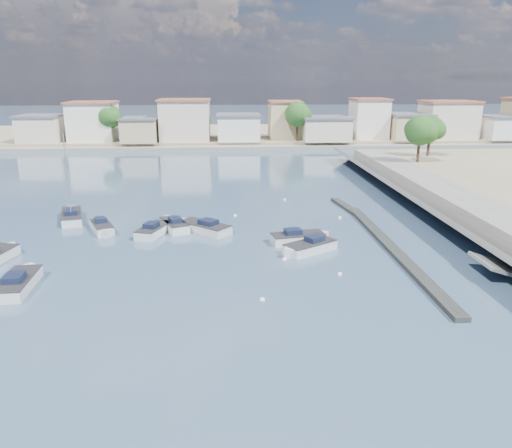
% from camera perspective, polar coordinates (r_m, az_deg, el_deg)
% --- Properties ---
extents(ground, '(400.00, 400.00, 0.00)m').
position_cam_1_polar(ground, '(70.70, 2.13, 4.97)').
color(ground, '#2D435B').
rests_on(ground, ground).
extents(seawall_walkway, '(5.00, 90.00, 1.80)m').
position_cam_1_polar(seawall_walkway, '(50.82, 26.65, -0.36)').
color(seawall_walkway, slate).
rests_on(seawall_walkway, ground).
extents(breakwater, '(2.00, 31.02, 0.35)m').
position_cam_1_polar(breakwater, '(46.03, 14.14, -1.64)').
color(breakwater, black).
rests_on(breakwater, ground).
extents(far_shore_land, '(160.00, 40.00, 1.40)m').
position_cam_1_polar(far_shore_land, '(121.87, -0.33, 10.16)').
color(far_shore_land, gray).
rests_on(far_shore_land, ground).
extents(far_shore_quay, '(160.00, 2.50, 0.80)m').
position_cam_1_polar(far_shore_quay, '(101.11, 0.37, 8.69)').
color(far_shore_quay, slate).
rests_on(far_shore_quay, ground).
extents(far_town, '(113.01, 12.80, 8.35)m').
position_cam_1_polar(far_town, '(107.71, 5.96, 11.51)').
color(far_town, beige).
rests_on(far_town, far_shore_land).
extents(shore_trees, '(74.56, 38.32, 7.92)m').
position_cam_1_polar(shore_trees, '(98.56, 5.45, 11.82)').
color(shore_trees, '#38281E').
rests_on(shore_trees, ground).
extents(motorboat_a, '(2.24, 5.68, 1.48)m').
position_cam_1_polar(motorboat_a, '(38.54, -25.45, -6.04)').
color(motorboat_a, silver).
rests_on(motorboat_a, ground).
extents(motorboat_b, '(3.20, 4.91, 1.48)m').
position_cam_1_polar(motorboat_b, '(47.38, -11.45, -0.68)').
color(motorboat_b, silver).
rests_on(motorboat_b, ground).
extents(motorboat_c, '(5.33, 5.01, 1.48)m').
position_cam_1_polar(motorboat_c, '(47.54, -6.18, -0.38)').
color(motorboat_c, silver).
rests_on(motorboat_c, ground).
extents(motorboat_d, '(4.87, 4.10, 1.48)m').
position_cam_1_polar(motorboat_d, '(41.87, 5.95, -2.73)').
color(motorboat_d, silver).
rests_on(motorboat_d, ground).
extents(motorboat_f, '(3.27, 4.76, 1.48)m').
position_cam_1_polar(motorboat_f, '(48.66, -9.40, -0.12)').
color(motorboat_f, silver).
rests_on(motorboat_f, ground).
extents(motorboat_g, '(3.05, 4.47, 1.48)m').
position_cam_1_polar(motorboat_g, '(49.14, -17.16, -0.48)').
color(motorboat_g, silver).
rests_on(motorboat_g, ground).
extents(motorboat_h, '(5.33, 2.75, 1.48)m').
position_cam_1_polar(motorboat_h, '(44.29, 5.11, -1.62)').
color(motorboat_h, silver).
rests_on(motorboat_h, ground).
extents(sailboat, '(3.39, 6.27, 9.00)m').
position_cam_1_polar(sailboat, '(54.44, -20.31, 0.89)').
color(sailboat, silver).
rests_on(sailboat, ground).
extents(mooring_buoys, '(11.19, 27.82, 0.37)m').
position_cam_1_polar(mooring_buoys, '(45.56, 3.94, -1.51)').
color(mooring_buoys, white).
rests_on(mooring_buoys, ground).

